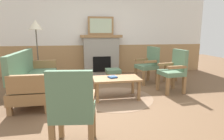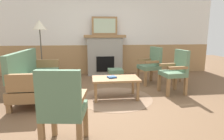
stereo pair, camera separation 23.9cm
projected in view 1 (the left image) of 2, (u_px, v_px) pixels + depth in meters
ground_plane at (115, 99)px, 3.90m from camera, size 14.00×14.00×0.00m
wall_back at (100, 34)px, 6.15m from camera, size 7.20×0.14×2.70m
fireplace at (101, 55)px, 6.04m from camera, size 1.30×0.44×1.28m
framed_picture at (101, 26)px, 5.86m from camera, size 0.80×0.04×0.56m
couch at (35, 79)px, 3.92m from camera, size 0.70×1.80×0.98m
coffee_table at (116, 80)px, 3.90m from camera, size 0.96×0.56×0.44m
round_rug at (116, 98)px, 3.98m from camera, size 1.54×1.54×0.01m
book_on_table at (113, 77)px, 3.89m from camera, size 0.20×0.20×0.03m
footstool at (113, 72)px, 5.25m from camera, size 0.40×0.40×0.36m
armchair_near_fireplace at (149, 63)px, 5.09m from camera, size 0.57×0.57×0.98m
armchair_by_window_left at (174, 69)px, 4.30m from camera, size 0.53×0.53×0.98m
armchair_front_left at (73, 107)px, 2.12m from camera, size 0.54×0.54×0.98m
side_table at (174, 67)px, 5.07m from camera, size 0.44×0.44×0.55m
floor_lamp_by_couch at (36, 29)px, 4.86m from camera, size 0.36×0.36×1.68m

